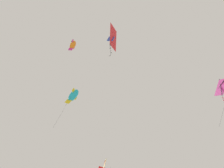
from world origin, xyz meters
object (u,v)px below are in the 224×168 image
at_px(kite_fish_near_left, 73,95).
at_px(kite_fish_highest, 73,45).
at_px(kite_diamond_far_centre, 221,87).
at_px(kite_delta_upper_right, 113,38).

xyz_separation_m(kite_fish_near_left, kite_fish_highest, (2.00, 1.81, 6.01)).
relative_size(kite_fish_near_left, kite_fish_highest, 3.17).
relative_size(kite_fish_near_left, kite_diamond_far_centre, 0.97).
bearing_deg(kite_delta_upper_right, kite_fish_highest, 85.21).
distance_m(kite_fish_near_left, kite_fish_highest, 6.58).
bearing_deg(kite_diamond_far_centre, kite_fish_highest, 53.77).
bearing_deg(kite_delta_upper_right, kite_fish_near_left, 57.55).
relative_size(kite_fish_highest, kite_diamond_far_centre, 0.31).
height_order(kite_fish_highest, kite_diamond_far_centre, kite_fish_highest).
bearing_deg(kite_fish_near_left, kite_diamond_far_centre, -102.57).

